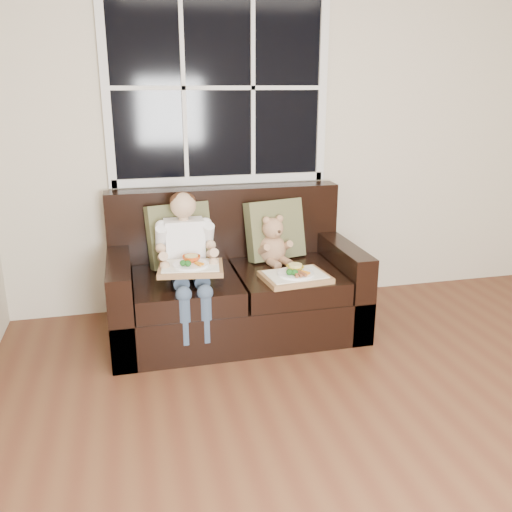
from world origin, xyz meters
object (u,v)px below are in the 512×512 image
object	(u,v)px
loveseat	(234,286)
tray_left	(191,267)
teddy_bear	(273,243)
child	(186,250)
tray_right	(295,276)

from	to	relation	value
loveseat	tray_left	xyz separation A→B (m)	(-0.33, -0.27, 0.26)
loveseat	teddy_bear	size ratio (longest dim) A/B	4.75
teddy_bear	loveseat	bearing A→B (deg)	175.32
child	tray_right	bearing A→B (deg)	-18.00
loveseat	tray_right	bearing A→B (deg)	-44.54
child	tray_right	xyz separation A→B (m)	(0.68, -0.22, -0.16)
child	teddy_bear	size ratio (longest dim) A/B	2.39
child	tray_left	xyz separation A→B (m)	(0.01, -0.15, -0.07)
child	tray_right	size ratio (longest dim) A/B	1.89
teddy_bear	tray_right	bearing A→B (deg)	-96.65
child	teddy_bear	distance (m)	0.66
tray_left	teddy_bear	bearing A→B (deg)	35.62
loveseat	tray_left	size ratio (longest dim) A/B	3.83
loveseat	tray_right	distance (m)	0.51
child	teddy_bear	world-z (taller)	child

